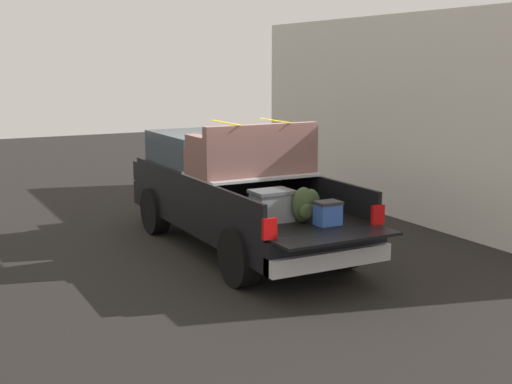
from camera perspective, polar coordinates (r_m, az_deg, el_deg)
ground_plane at (r=11.78m, az=-1.38°, el=-4.78°), size 40.00×40.00×0.00m
pickup_truck at (r=11.88m, az=-2.21°, el=0.22°), size 6.05×2.06×2.23m
building_facade at (r=14.25m, az=12.25°, el=6.08°), size 10.32×0.36×4.11m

